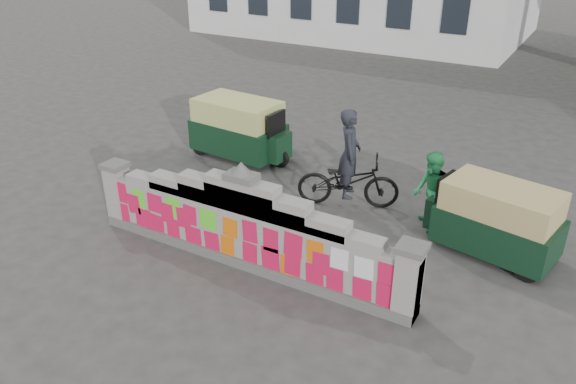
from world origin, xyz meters
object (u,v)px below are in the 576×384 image
at_px(cyclist_bike, 348,181).
at_px(rickshaw_right, 495,219).
at_px(cyclist_rider, 349,164).
at_px(pedestrian, 431,192).
at_px(rickshaw_left, 240,128).

relative_size(cyclist_bike, rickshaw_right, 0.85).
height_order(cyclist_rider, pedestrian, cyclist_rider).
distance_m(pedestrian, rickshaw_left, 5.49).
bearing_deg(rickshaw_right, cyclist_rider, 4.51).
relative_size(cyclist_rider, rickshaw_left, 0.70).
xyz_separation_m(cyclist_bike, rickshaw_right, (3.10, -0.38, 0.14)).
distance_m(cyclist_rider, rickshaw_right, 3.14).
relative_size(cyclist_bike, cyclist_rider, 1.12).
relative_size(cyclist_rider, rickshaw_right, 0.76).
bearing_deg(rickshaw_left, pedestrian, -8.21).
distance_m(cyclist_bike, rickshaw_left, 3.72).
bearing_deg(pedestrian, rickshaw_left, -135.76).
bearing_deg(pedestrian, rickshaw_right, 44.97).
height_order(cyclist_bike, cyclist_rider, cyclist_rider).
bearing_deg(cyclist_bike, pedestrian, -115.23).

